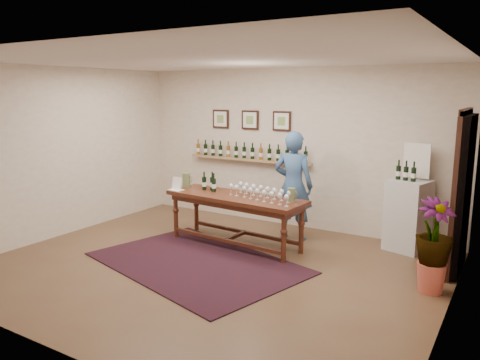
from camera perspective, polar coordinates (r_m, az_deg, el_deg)
The scene contains 14 objects.
ground at distance 6.60m, azimuth -3.68°, elevation -10.54°, with size 6.00×6.00×0.00m, color brown.
room_shell at distance 7.15m, azimuth 19.22°, elevation -0.13°, with size 6.00×6.00×6.00m.
rug at distance 6.75m, azimuth -5.31°, elevation -10.01°, with size 2.92×1.95×0.02m, color #48130C.
tasting_table at distance 7.29m, azimuth -0.58°, elevation -2.82°, with size 2.32×0.89×0.80m.
table_glasses at distance 7.07m, azimuth 2.32°, elevation -1.51°, with size 1.31×0.30×0.18m, color white, non-canonical shape.
table_bottles at distance 7.64m, azimuth -3.60°, elevation -0.22°, with size 0.26×0.15×0.28m, color black, non-canonical shape.
pitcher_left at distance 7.93m, azimuth -6.54°, elevation -0.00°, with size 0.15×0.15×0.24m, color #616D44, non-canonical shape.
pitcher_right at distance 6.87m, azimuth 6.27°, elevation -1.82°, with size 0.13×0.13×0.21m, color #616D44, non-canonical shape.
menu_card at distance 7.74m, azimuth -7.71°, elevation -0.43°, with size 0.23×0.17×0.21m, color white.
display_pedestal at distance 7.57m, azimuth 19.79°, elevation -4.08°, with size 0.54×0.54×1.08m, color silver.
pedestal_bottles at distance 7.40m, azimuth 19.59°, elevation 1.19°, with size 0.33×0.09×0.33m, color black, non-canonical shape.
info_sign at distance 7.55m, azimuth 20.75°, elevation 2.24°, with size 0.42×0.02×0.57m, color white.
potted_plant at distance 6.08m, azimuth 22.51°, elevation -7.43°, with size 0.74×0.74×1.00m.
person at distance 7.62m, azimuth 6.51°, elevation -0.71°, with size 0.65×0.43×1.78m, color #385A85.
Camera 1 is at (3.55, -5.03, 2.39)m, focal length 35.00 mm.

